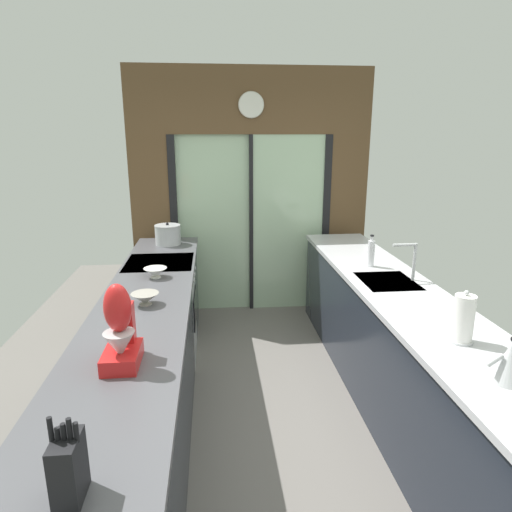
{
  "coord_description": "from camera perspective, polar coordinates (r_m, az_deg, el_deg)",
  "views": [
    {
      "loc": [
        -0.43,
        -2.6,
        2.02
      ],
      "look_at": [
        -0.09,
        0.89,
        1.05
      ],
      "focal_mm": 31.46,
      "sensor_mm": 36.0,
      "label": 1
    }
  ],
  "objects": [
    {
      "name": "knife_block",
      "position": [
        1.61,
        -22.75,
        -23.61
      ],
      "size": [
        0.09,
        0.14,
        0.29
      ],
      "color": "black",
      "rests_on": "left_counter_run"
    },
    {
      "name": "stand_mixer",
      "position": [
        2.28,
        -16.85,
        -9.46
      ],
      "size": [
        0.17,
        0.27,
        0.42
      ],
      "color": "red",
      "rests_on": "left_counter_run"
    },
    {
      "name": "right_counter_run",
      "position": [
        3.55,
        17.61,
        -11.31
      ],
      "size": [
        0.62,
        3.8,
        0.92
      ],
      "color": "#1E232D",
      "rests_on": "ground_plane"
    },
    {
      "name": "kettle",
      "position": [
        2.38,
        29.65,
        -11.55
      ],
      "size": [
        0.25,
        0.17,
        0.22
      ],
      "color": "#B7BABC",
      "rests_on": "right_counter_run"
    },
    {
      "name": "mixing_bowl_far",
      "position": [
        3.59,
        -12.66,
        -2.05
      ],
      "size": [
        0.18,
        0.18,
        0.08
      ],
      "color": "silver",
      "rests_on": "left_counter_run"
    },
    {
      "name": "back_wall_unit",
      "position": [
        5.04,
        -0.65,
        9.78
      ],
      "size": [
        2.64,
        0.12,
        2.7
      ],
      "color": "brown",
      "rests_on": "ground_plane"
    },
    {
      "name": "paper_towel_roll",
      "position": [
        2.67,
        24.85,
        -7.29
      ],
      "size": [
        0.13,
        0.13,
        0.3
      ],
      "color": "#B7BABC",
      "rests_on": "right_counter_run"
    },
    {
      "name": "oven_range",
      "position": [
        4.18,
        -11.8,
        -6.88
      ],
      "size": [
        0.6,
        0.6,
        0.92
      ],
      "color": "#B7BABC",
      "rests_on": "ground_plane"
    },
    {
      "name": "sink_faucet",
      "position": [
        3.6,
        19.11,
        -0.01
      ],
      "size": [
        0.19,
        0.02,
        0.29
      ],
      "color": "#B7BABC",
      "rests_on": "right_counter_run"
    },
    {
      "name": "left_counter_run",
      "position": [
        3.17,
        -13.94,
        -14.34
      ],
      "size": [
        0.62,
        3.8,
        0.92
      ],
      "color": "#1E232D",
      "rests_on": "ground_plane"
    },
    {
      "name": "mixing_bowl_near",
      "position": [
        3.05,
        -13.92,
        -5.27
      ],
      "size": [
        0.18,
        0.18,
        0.08
      ],
      "color": "gray",
      "rests_on": "left_counter_run"
    },
    {
      "name": "soap_bottle",
      "position": [
        3.9,
        14.41,
        0.4
      ],
      "size": [
        0.06,
        0.06,
        0.27
      ],
      "color": "silver",
      "rests_on": "right_counter_run"
    },
    {
      "name": "stock_pot",
      "position": [
        4.63,
        -11.15,
        2.68
      ],
      "size": [
        0.26,
        0.26,
        0.23
      ],
      "color": "#B7BABC",
      "rests_on": "left_counter_run"
    },
    {
      "name": "ground_plane",
      "position": [
        3.81,
        1.87,
        -16.74
      ],
      "size": [
        5.04,
        7.6,
        0.02
      ],
      "primitive_type": "cube",
      "color": "slate"
    }
  ]
}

